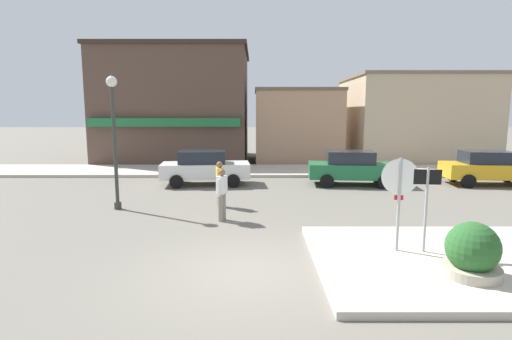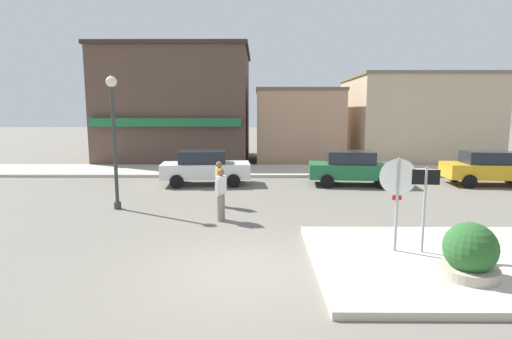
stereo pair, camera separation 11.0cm
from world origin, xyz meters
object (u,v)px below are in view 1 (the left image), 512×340
(stop_sign, at_px, (398,192))
(planter, at_px, (471,256))
(parked_car_third, at_px, (488,167))
(one_way_sign, at_px, (425,201))
(lamp_post, at_px, (113,123))
(pedestrian_crossing_far, at_px, (221,193))
(parked_car_nearest, at_px, (204,167))
(parked_car_second, at_px, (351,167))
(pedestrian_crossing_near, at_px, (219,183))

(stop_sign, relative_size, planter, 1.88)
(stop_sign, relative_size, parked_car_third, 0.56)
(stop_sign, xyz_separation_m, one_way_sign, (0.59, -0.09, -0.19))
(lamp_post, xyz_separation_m, pedestrian_crossing_far, (3.72, -1.47, -2.09))
(planter, distance_m, parked_car_nearest, 12.55)
(parked_car_second, distance_m, parked_car_third, 6.24)
(lamp_post, height_order, parked_car_third, lamp_post)
(lamp_post, bearing_deg, stop_sign, -29.57)
(one_way_sign, distance_m, parked_car_nearest, 11.20)
(planter, height_order, pedestrian_crossing_near, pedestrian_crossing_near)
(parked_car_third, xyz_separation_m, pedestrian_crossing_far, (-11.68, -6.08, 0.06))
(one_way_sign, height_order, planter, one_way_sign)
(parked_car_nearest, relative_size, pedestrian_crossing_near, 2.57)
(planter, distance_m, parked_car_third, 12.43)
(parked_car_second, bearing_deg, pedestrian_crossing_far, -131.89)
(pedestrian_crossing_near, bearing_deg, stop_sign, -47.28)
(planter, relative_size, parked_car_nearest, 0.30)
(one_way_sign, height_order, pedestrian_crossing_near, one_way_sign)
(stop_sign, distance_m, one_way_sign, 0.62)
(parked_car_third, height_order, pedestrian_crossing_far, pedestrian_crossing_far)
(stop_sign, xyz_separation_m, lamp_post, (-8.01, 4.55, 1.44))
(planter, distance_m, lamp_post, 11.05)
(parked_car_third, bearing_deg, parked_car_second, -179.87)
(parked_car_second, height_order, pedestrian_crossing_far, pedestrian_crossing_far)
(parked_car_second, xyz_separation_m, pedestrian_crossing_near, (-5.67, -4.24, 0.06))
(pedestrian_crossing_near, bearing_deg, parked_car_second, 36.84)
(planter, xyz_separation_m, parked_car_third, (6.45, 10.63, 0.25))
(parked_car_nearest, height_order, parked_car_second, same)
(parked_car_nearest, bearing_deg, planter, -58.57)
(stop_sign, distance_m, pedestrian_crossing_far, 5.32)
(lamp_post, relative_size, parked_car_nearest, 1.10)
(pedestrian_crossing_far, bearing_deg, parked_car_second, 48.11)
(stop_sign, xyz_separation_m, pedestrian_crossing_far, (-4.29, 3.07, -0.65))
(parked_car_nearest, bearing_deg, pedestrian_crossing_far, -77.97)
(lamp_post, bearing_deg, parked_car_third, 16.66)
(planter, distance_m, parked_car_second, 10.62)
(one_way_sign, distance_m, planter, 1.62)
(parked_car_second, bearing_deg, lamp_post, -153.37)
(lamp_post, distance_m, parked_car_second, 10.47)
(parked_car_third, bearing_deg, pedestrian_crossing_near, -160.31)
(parked_car_second, xyz_separation_m, parked_car_third, (6.24, 0.01, 0.00))
(stop_sign, distance_m, parked_car_third, 11.78)
(one_way_sign, height_order, parked_car_second, one_way_sign)
(parked_car_second, height_order, parked_car_third, same)
(parked_car_second, bearing_deg, pedestrian_crossing_near, -143.16)
(one_way_sign, bearing_deg, parked_car_third, 53.68)
(parked_car_nearest, xyz_separation_m, parked_car_third, (12.99, -0.08, 0.00))
(stop_sign, distance_m, planter, 1.99)
(parked_car_third, bearing_deg, parked_car_nearest, 179.65)
(lamp_post, bearing_deg, parked_car_nearest, 62.80)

